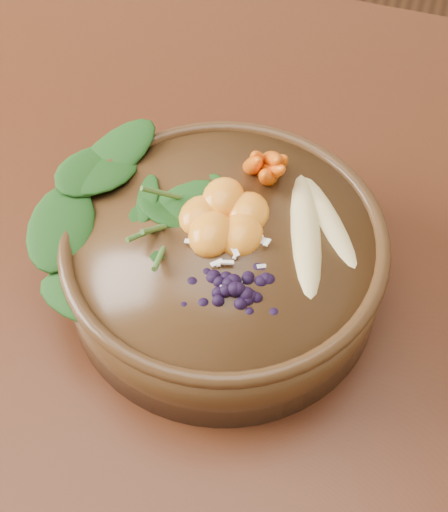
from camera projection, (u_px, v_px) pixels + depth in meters
The scene contains 8 objects.
ground at pixel (80, 451), 1.35m from camera, with size 4.00×4.00×0.00m, color #381E0F.
stoneware_bowl at pixel (224, 263), 0.64m from camera, with size 0.28×0.28×0.08m, color #4C3018.
kale_heap at pixel (169, 172), 0.63m from camera, with size 0.19×0.17×0.04m, color #1B4B16, non-canonical shape.
carrot_cluster at pixel (274, 138), 0.63m from camera, with size 0.06×0.06×0.08m, color orange, non-canonical shape.
banana_halves at pixel (319, 217), 0.61m from camera, with size 0.11×0.16×0.03m.
mandarin_cluster at pixel (225, 209), 0.61m from camera, with size 0.08×0.09×0.03m, color orange, non-canonical shape.
blueberry_pile at pixel (234, 279), 0.56m from camera, with size 0.13×0.10×0.04m, color black, non-canonical shape.
coconut_flakes at pixel (228, 252), 0.60m from camera, with size 0.09×0.07×0.01m, color white, non-canonical shape.
Camera 1 is at (0.42, -0.40, 1.31)m, focal length 50.00 mm.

